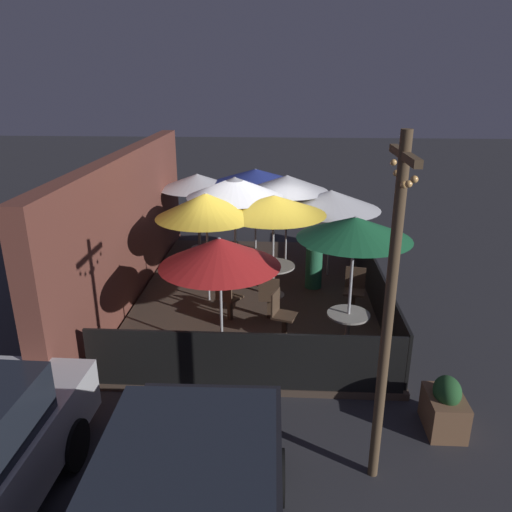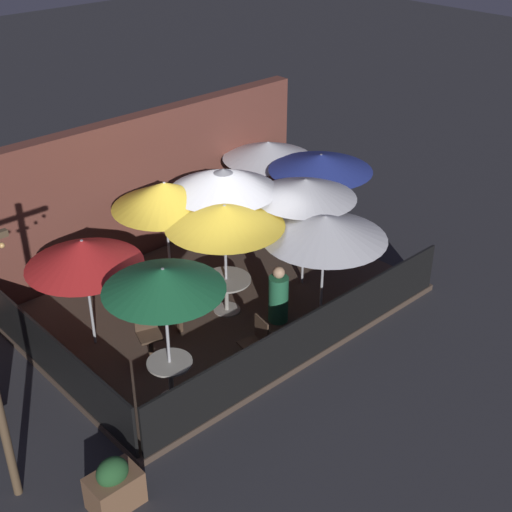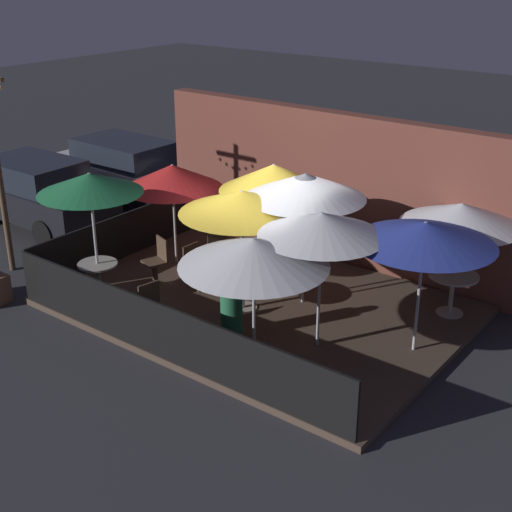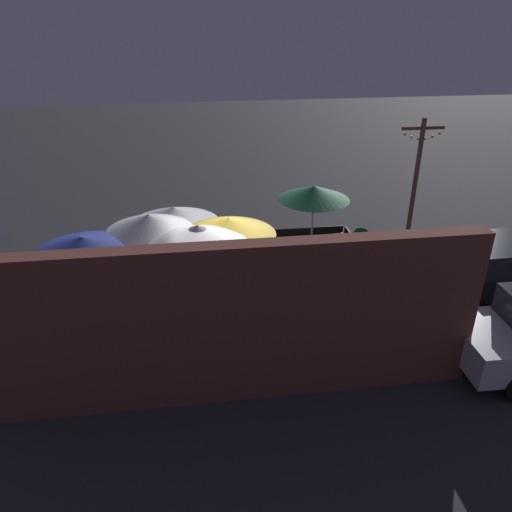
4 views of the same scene
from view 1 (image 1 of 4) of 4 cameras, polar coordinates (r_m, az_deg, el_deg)
The scene contains 24 objects.
ground_plane at distance 11.11m, azimuth 0.02°, elevation -4.80°, with size 60.00×60.00×0.00m, color #2D2D33.
patio_deck at distance 11.09m, azimuth 0.02°, elevation -4.51°, with size 7.20×5.05×0.12m.
building_wall at distance 11.04m, azimuth -14.43°, elevation 3.17°, with size 8.80×0.36×3.17m.
fence_front at distance 11.03m, azimuth 12.99°, elevation -2.16°, with size 7.00×0.05×0.95m.
fence_side_left at distance 7.70m, azimuth -1.44°, elevation -11.89°, with size 0.05×4.85×0.95m.
patio_umbrella_0 at distance 13.51m, azimuth -6.72°, elevation 8.49°, with size 2.05×2.05×2.07m.
patio_umbrella_1 at distance 10.30m, azimuth 2.02°, elevation 5.87°, with size 2.19×2.19×2.23m.
patio_umbrella_2 at distance 8.09m, azimuth 11.21°, elevation 3.16°, with size 1.85×1.85×2.43m.
patio_umbrella_3 at distance 8.10m, azimuth -4.19°, elevation 0.45°, with size 2.01×2.01×2.08m.
patio_umbrella_4 at distance 11.00m, azimuth -2.45°, elevation 7.87°, with size 2.13×2.13×2.46m.
patio_umbrella_5 at distance 11.61m, azimuth 8.57°, elevation 6.38°, with size 2.29×2.29×2.07m.
patio_umbrella_6 at distance 10.09m, azimuth -5.75°, elevation 5.77°, with size 2.06×2.06×2.33m.
patio_umbrella_7 at distance 13.36m, azimuth -0.05°, elevation 9.17°, with size 2.21×2.21×2.21m.
patio_umbrella_8 at distance 12.02m, azimuth 3.57°, elevation 8.30°, with size 1.99×1.99×2.30m.
dining_table_0 at distance 13.82m, azimuth -6.51°, elevation 3.30°, with size 0.87×0.87×0.76m.
dining_table_1 at distance 10.75m, azimuth 1.93°, elevation -1.74°, with size 0.94×0.94×0.70m.
dining_table_2 at distance 8.72m, azimuth 10.47°, elevation -7.45°, with size 0.73×0.73×0.74m.
patio_chair_0 at distance 10.18m, azimuth 11.17°, elevation -3.72°, with size 0.47×0.47×0.94m.
patio_chair_1 at distance 9.71m, azimuth 1.52°, elevation -4.62°, with size 0.41×0.41×0.92m.
patio_chair_2 at distance 9.01m, azimuth 2.91°, elevation -6.57°, with size 0.51×0.51×0.94m.
patio_chair_3 at distance 9.67m, azimuth -3.26°, elevation -4.66°, with size 0.56×0.56×0.93m.
patron_0 at distance 11.25m, azimuth 6.62°, elevation -1.13°, with size 0.46×0.46×1.15m.
planter_box at distance 7.63m, azimuth 20.77°, elevation -15.81°, with size 0.71×0.50×0.82m.
light_post at distance 5.62m, azimuth 15.00°, elevation -5.35°, with size 1.10×0.12×4.18m.
Camera 1 is at (-10.07, -0.54, 4.67)m, focal length 35.00 mm.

